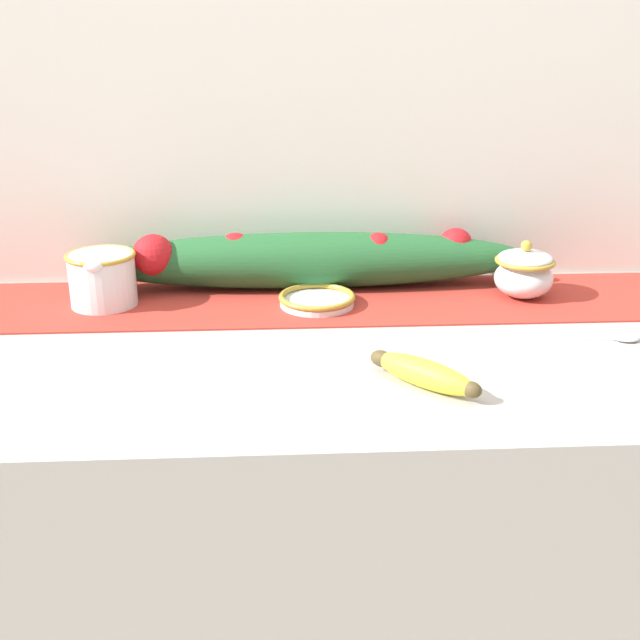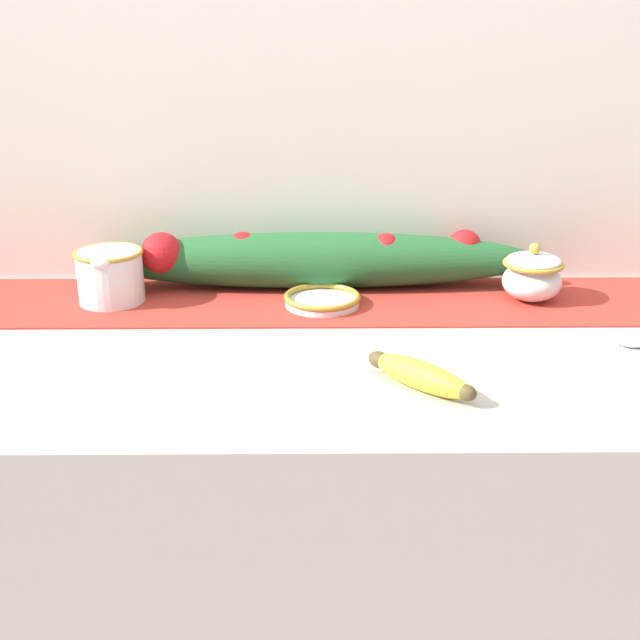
% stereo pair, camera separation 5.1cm
% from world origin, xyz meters
% --- Properties ---
extents(countertop, '(1.52, 0.66, 0.93)m').
position_xyz_m(countertop, '(0.00, 0.00, 0.46)').
color(countertop, '#B7B2AD').
rests_on(countertop, ground_plane).
extents(back_wall, '(2.32, 0.04, 2.40)m').
position_xyz_m(back_wall, '(0.00, 0.35, 1.20)').
color(back_wall, silver).
rests_on(back_wall, ground_plane).
extents(table_runner, '(1.40, 0.26, 0.00)m').
position_xyz_m(table_runner, '(0.00, 0.19, 0.93)').
color(table_runner, '#B23328').
rests_on(table_runner, countertop).
extents(cream_pitcher, '(0.12, 0.14, 0.10)m').
position_xyz_m(cream_pitcher, '(-0.36, 0.19, 0.98)').
color(cream_pitcher, white).
rests_on(cream_pitcher, countertop).
extents(sugar_bowl, '(0.11, 0.11, 0.10)m').
position_xyz_m(sugar_bowl, '(0.38, 0.19, 0.98)').
color(sugar_bowl, white).
rests_on(sugar_bowl, countertop).
extents(small_dish, '(0.13, 0.13, 0.02)m').
position_xyz_m(small_dish, '(0.01, 0.17, 0.94)').
color(small_dish, white).
rests_on(small_dish, countertop).
extents(banana, '(0.14, 0.15, 0.04)m').
position_xyz_m(banana, '(0.14, -0.16, 0.95)').
color(banana, yellow).
rests_on(banana, countertop).
extents(spoon, '(0.16, 0.03, 0.01)m').
position_xyz_m(spoon, '(0.48, -0.01, 0.93)').
color(spoon, silver).
rests_on(spoon, countertop).
extents(poinsettia_garland, '(0.82, 0.11, 0.11)m').
position_xyz_m(poinsettia_garland, '(-0.01, 0.27, 0.98)').
color(poinsettia_garland, '#235B2D').
rests_on(poinsettia_garland, countertop).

